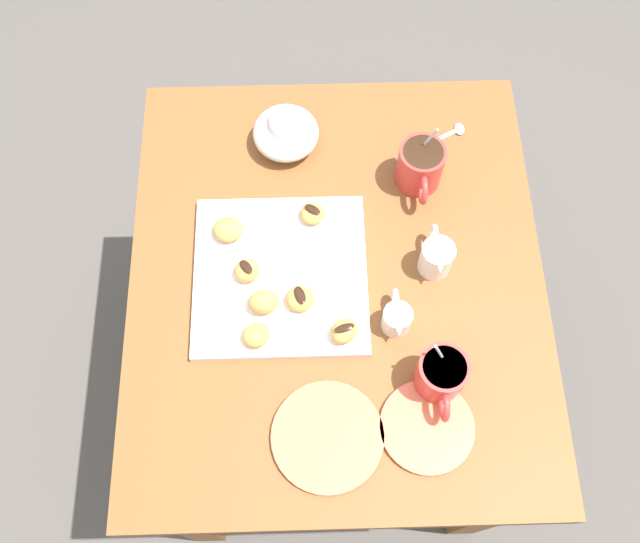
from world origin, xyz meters
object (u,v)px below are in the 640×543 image
saucer_coral_left (328,437)px  beignet_0 (300,299)px  chocolate_sauce_pitcher (397,318)px  beignet_4 (263,302)px  pastry_plate_square (280,275)px  saucer_coral_right (427,427)px  coffee_mug_red_right (441,375)px  beignet_5 (228,229)px  ice_cream_bowl (286,131)px  beignet_1 (256,335)px  beignet_2 (247,270)px  beignet_6 (313,213)px  cream_pitcher_white (436,256)px  beignet_3 (344,331)px  dining_table (335,306)px  coffee_mug_red_left (420,166)px

saucer_coral_left → beignet_0: bearing=-170.2°
chocolate_sauce_pitcher → beignet_4: 0.24m
pastry_plate_square → saucer_coral_right: pastry_plate_square is taller
coffee_mug_red_right → saucer_coral_right: 0.09m
chocolate_sauce_pitcher → beignet_5: 0.35m
ice_cream_bowl → beignet_0: bearing=3.7°
pastry_plate_square → coffee_mug_red_right: size_ratio=2.34×
coffee_mug_red_right → beignet_1: size_ratio=2.77×
saucer_coral_right → coffee_mug_red_right: bearing=162.4°
coffee_mug_red_right → beignet_1: 0.32m
coffee_mug_red_right → beignet_2: 0.39m
saucer_coral_right → beignet_5: size_ratio=2.85×
ice_cream_bowl → saucer_coral_right: bearing=21.9°
saucer_coral_right → beignet_6: (-0.40, -0.18, 0.03)m
beignet_2 → beignet_5: size_ratio=0.83×
beignet_0 → saucer_coral_right: bearing=42.6°
beignet_1 → beignet_2: bearing=-172.0°
beignet_6 → beignet_4: bearing=-27.1°
beignet_4 → saucer_coral_left: bearing=24.5°
cream_pitcher_white → beignet_6: bearing=-114.2°
ice_cream_bowl → beignet_4: ice_cream_bowl is taller
saucer_coral_right → beignet_4: beignet_4 is taller
beignet_0 → beignet_3: (0.06, 0.07, 0.00)m
pastry_plate_square → beignet_6: (-0.11, 0.06, 0.02)m
dining_table → cream_pitcher_white: cream_pitcher_white is taller
pastry_plate_square → saucer_coral_left: size_ratio=1.67×
cream_pitcher_white → beignet_5: size_ratio=1.88×
saucer_coral_right → ice_cream_bowl: bearing=-158.1°
coffee_mug_red_left → cream_pitcher_white: size_ratio=1.37×
pastry_plate_square → beignet_0: 0.07m
ice_cream_bowl → beignet_4: bearing=-6.8°
pastry_plate_square → beignet_4: size_ratio=5.83×
pastry_plate_square → ice_cream_bowl: ice_cream_bowl is taller
saucer_coral_right → beignet_2: 0.41m
beignet_3 → beignet_4: bearing=-112.2°
pastry_plate_square → saucer_coral_left: 0.30m
pastry_plate_square → beignet_0: (0.06, 0.04, 0.02)m
saucer_coral_left → beignet_2: 0.33m
beignet_3 → beignet_6: beignet_3 is taller
pastry_plate_square → saucer_coral_left: bearing=14.7°
saucer_coral_right → dining_table: bearing=-153.6°
saucer_coral_right → beignet_0: bearing=-137.4°
pastry_plate_square → beignet_2: beignet_2 is taller
coffee_mug_red_left → beignet_6: coffee_mug_red_left is taller
saucer_coral_right → beignet_1: (-0.16, -0.28, 0.03)m
beignet_4 → beignet_5: beignet_4 is taller
saucer_coral_right → beignet_1: 0.33m
beignet_3 → beignet_4: size_ratio=0.93×
saucer_coral_left → beignet_1: beignet_1 is taller
pastry_plate_square → coffee_mug_red_left: bearing=126.8°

